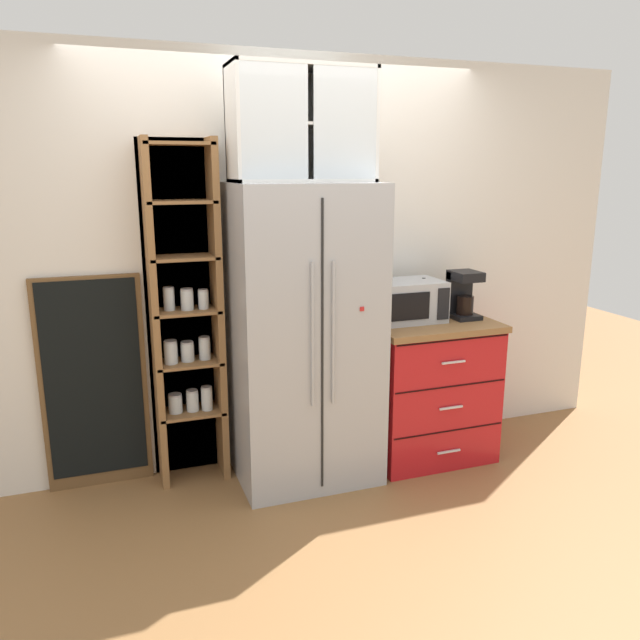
% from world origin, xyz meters
% --- Properties ---
extents(ground_plane, '(10.49, 10.49, 0.00)m').
position_xyz_m(ground_plane, '(0.00, 0.00, 0.00)').
color(ground_plane, olive).
extents(wall_back_cream, '(4.81, 0.10, 2.55)m').
position_xyz_m(wall_back_cream, '(0.00, 0.40, 1.27)').
color(wall_back_cream, silver).
rests_on(wall_back_cream, ground).
extents(refrigerator, '(0.84, 0.65, 1.80)m').
position_xyz_m(refrigerator, '(0.00, 0.03, 0.90)').
color(refrigerator, '#ADAFB5').
rests_on(refrigerator, ground).
extents(pantry_shelf_column, '(0.45, 0.27, 2.04)m').
position_xyz_m(pantry_shelf_column, '(-0.66, 0.29, 1.02)').
color(pantry_shelf_column, brown).
rests_on(pantry_shelf_column, ground).
extents(counter_cabinet, '(0.81, 0.64, 0.92)m').
position_xyz_m(counter_cabinet, '(0.85, 0.05, 0.46)').
color(counter_cabinet, red).
rests_on(counter_cabinet, ground).
extents(microwave, '(0.44, 0.33, 0.26)m').
position_xyz_m(microwave, '(0.71, 0.09, 1.05)').
color(microwave, '#ADAFB5').
rests_on(microwave, counter_cabinet).
extents(coffee_maker, '(0.17, 0.20, 0.31)m').
position_xyz_m(coffee_maker, '(1.09, 0.05, 1.08)').
color(coffee_maker, black).
rests_on(coffee_maker, counter_cabinet).
extents(mug_red, '(0.11, 0.07, 0.10)m').
position_xyz_m(mug_red, '(0.85, -0.03, 0.97)').
color(mug_red, red).
rests_on(mug_red, counter_cabinet).
extents(bottle_cobalt, '(0.06, 0.06, 0.26)m').
position_xyz_m(bottle_cobalt, '(0.85, 0.14, 1.04)').
color(bottle_cobalt, navy).
rests_on(bottle_cobalt, counter_cabinet).
extents(upper_cabinet, '(0.80, 0.32, 0.62)m').
position_xyz_m(upper_cabinet, '(0.00, 0.08, 2.11)').
color(upper_cabinet, silver).
rests_on(upper_cabinet, refrigerator).
extents(chalkboard_menu, '(0.60, 0.04, 1.28)m').
position_xyz_m(chalkboard_menu, '(-1.21, 0.33, 0.65)').
color(chalkboard_menu, brown).
rests_on(chalkboard_menu, ground).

